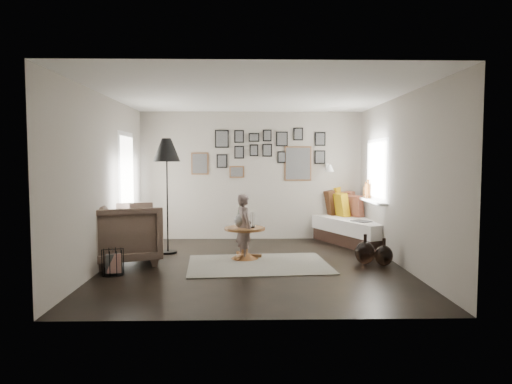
{
  "coord_description": "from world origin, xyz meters",
  "views": [
    {
      "loc": [
        -0.12,
        -6.92,
        1.62
      ],
      "look_at": [
        0.05,
        0.5,
        1.1
      ],
      "focal_mm": 32.0,
      "sensor_mm": 36.0,
      "label": 1
    }
  ],
  "objects_px": {
    "armchair": "(126,233)",
    "demijohn_small": "(384,255)",
    "magazine_basket": "(113,262)",
    "daybed": "(353,225)",
    "child": "(244,227)",
    "vase": "(240,218)",
    "pedestal_table": "(245,244)",
    "demijohn_large": "(365,253)",
    "floor_lamp": "(167,154)"
  },
  "relations": [
    {
      "from": "armchair",
      "to": "demijohn_small",
      "type": "xyz_separation_m",
      "value": [
        4.0,
        -0.27,
        -0.31
      ]
    },
    {
      "from": "pedestal_table",
      "to": "child",
      "type": "distance_m",
      "value": 0.29
    },
    {
      "from": "pedestal_table",
      "to": "vase",
      "type": "height_order",
      "value": "vase"
    },
    {
      "from": "magazine_basket",
      "to": "child",
      "type": "distance_m",
      "value": 2.12
    },
    {
      "from": "pedestal_table",
      "to": "daybed",
      "type": "xyz_separation_m",
      "value": [
        2.14,
        1.52,
        0.1
      ]
    },
    {
      "from": "daybed",
      "to": "demijohn_small",
      "type": "relative_size",
      "value": 5.51
    },
    {
      "from": "floor_lamp",
      "to": "demijohn_small",
      "type": "bearing_deg",
      "value": -16.7
    },
    {
      "from": "daybed",
      "to": "demijohn_small",
      "type": "height_order",
      "value": "daybed"
    },
    {
      "from": "magazine_basket",
      "to": "demijohn_small",
      "type": "distance_m",
      "value": 4.02
    },
    {
      "from": "vase",
      "to": "child",
      "type": "height_order",
      "value": "child"
    },
    {
      "from": "vase",
      "to": "floor_lamp",
      "type": "distance_m",
      "value": 1.72
    },
    {
      "from": "daybed",
      "to": "armchair",
      "type": "relative_size",
      "value": 2.27
    },
    {
      "from": "daybed",
      "to": "demijohn_large",
      "type": "relative_size",
      "value": 5.01
    },
    {
      "from": "armchair",
      "to": "daybed",
      "type": "bearing_deg",
      "value": -86.65
    },
    {
      "from": "pedestal_table",
      "to": "child",
      "type": "height_order",
      "value": "child"
    },
    {
      "from": "pedestal_table",
      "to": "child",
      "type": "bearing_deg",
      "value": -134.72
    },
    {
      "from": "armchair",
      "to": "demijohn_large",
      "type": "bearing_deg",
      "value": -112.81
    },
    {
      "from": "demijohn_large",
      "to": "child",
      "type": "bearing_deg",
      "value": 168.23
    },
    {
      "from": "floor_lamp",
      "to": "child",
      "type": "distance_m",
      "value": 1.86
    },
    {
      "from": "armchair",
      "to": "demijohn_small",
      "type": "relative_size",
      "value": 2.43
    },
    {
      "from": "daybed",
      "to": "child",
      "type": "relative_size",
      "value": 2.2
    },
    {
      "from": "vase",
      "to": "child",
      "type": "bearing_deg",
      "value": -22.5
    },
    {
      "from": "vase",
      "to": "demijohn_large",
      "type": "xyz_separation_m",
      "value": [
        1.96,
        -0.42,
        -0.49
      ]
    },
    {
      "from": "vase",
      "to": "magazine_basket",
      "type": "xyz_separation_m",
      "value": [
        -1.78,
        -1.0,
        -0.49
      ]
    },
    {
      "from": "child",
      "to": "vase",
      "type": "bearing_deg",
      "value": 43.39
    },
    {
      "from": "armchair",
      "to": "floor_lamp",
      "type": "xyz_separation_m",
      "value": [
        0.52,
        0.77,
        1.25
      ]
    },
    {
      "from": "vase",
      "to": "magazine_basket",
      "type": "bearing_deg",
      "value": -150.71
    },
    {
      "from": "pedestal_table",
      "to": "demijohn_small",
      "type": "bearing_deg",
      "value": -13.74
    },
    {
      "from": "daybed",
      "to": "demijohn_large",
      "type": "xyz_separation_m",
      "value": [
        -0.26,
        -1.92,
        -0.16
      ]
    },
    {
      "from": "armchair",
      "to": "child",
      "type": "height_order",
      "value": "child"
    },
    {
      "from": "magazine_basket",
      "to": "child",
      "type": "height_order",
      "value": "child"
    },
    {
      "from": "pedestal_table",
      "to": "vase",
      "type": "relative_size",
      "value": 1.4
    },
    {
      "from": "magazine_basket",
      "to": "armchair",
      "type": "bearing_deg",
      "value": 90.15
    },
    {
      "from": "magazine_basket",
      "to": "daybed",
      "type": "bearing_deg",
      "value": 31.98
    },
    {
      "from": "daybed",
      "to": "demijohn_large",
      "type": "distance_m",
      "value": 1.94
    },
    {
      "from": "demijohn_large",
      "to": "pedestal_table",
      "type": "bearing_deg",
      "value": 167.9
    },
    {
      "from": "armchair",
      "to": "magazine_basket",
      "type": "xyz_separation_m",
      "value": [
        0.0,
        -0.73,
        -0.29
      ]
    },
    {
      "from": "vase",
      "to": "armchair",
      "type": "relative_size",
      "value": 0.46
    },
    {
      "from": "pedestal_table",
      "to": "magazine_basket",
      "type": "height_order",
      "value": "pedestal_table"
    },
    {
      "from": "pedestal_table",
      "to": "child",
      "type": "relative_size",
      "value": 0.62
    },
    {
      "from": "demijohn_large",
      "to": "child",
      "type": "relative_size",
      "value": 0.44
    },
    {
      "from": "floor_lamp",
      "to": "demijohn_small",
      "type": "relative_size",
      "value": 4.66
    },
    {
      "from": "demijohn_large",
      "to": "demijohn_small",
      "type": "relative_size",
      "value": 1.1
    },
    {
      "from": "daybed",
      "to": "magazine_basket",
      "type": "xyz_separation_m",
      "value": [
        -4.0,
        -2.5,
        -0.16
      ]
    },
    {
      "from": "pedestal_table",
      "to": "demijohn_small",
      "type": "relative_size",
      "value": 1.56
    },
    {
      "from": "child",
      "to": "magazine_basket",
      "type": "bearing_deg",
      "value": 93.54
    },
    {
      "from": "pedestal_table",
      "to": "magazine_basket",
      "type": "relative_size",
      "value": 1.81
    },
    {
      "from": "child",
      "to": "demijohn_small",
      "type": "bearing_deg",
      "value": -127.55
    },
    {
      "from": "vase",
      "to": "daybed",
      "type": "xyz_separation_m",
      "value": [
        2.22,
        1.5,
        -0.33
      ]
    },
    {
      "from": "vase",
      "to": "demijohn_small",
      "type": "height_order",
      "value": "vase"
    }
  ]
}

